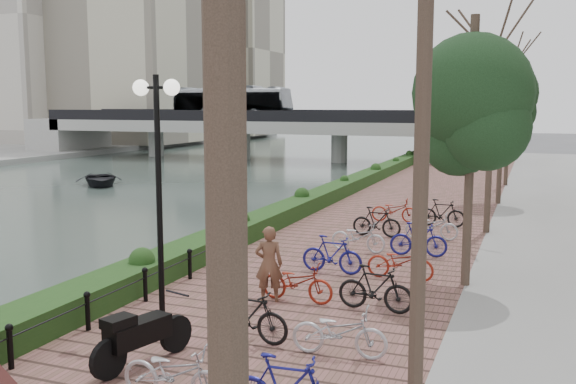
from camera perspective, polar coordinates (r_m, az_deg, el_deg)
The scene contains 12 objects.
river_water at distance 40.51m, azimuth -16.18°, elevation 0.56°, with size 30.00×130.00×0.02m, color #415148.
promenade at distance 25.45m, azimuth 8.41°, elevation -2.83°, with size 8.00×75.00×0.50m, color brown.
hedge at distance 28.64m, azimuth 2.90°, elevation -0.46°, with size 1.10×56.00×0.60m, color #193C15.
chain_fence at distance 12.70m, azimuth -20.24°, elevation -11.40°, with size 0.10×14.10×0.70m.
lamppost at distance 12.90m, azimuth -11.51°, elevation 3.95°, with size 1.02×0.32×4.99m.
motorcycle at distance 11.41m, azimuth -12.72°, elevation -12.14°, with size 0.57×1.81×1.13m, color black, non-canonical shape.
pedestrian at distance 14.48m, azimuth -1.71°, elevation -6.41°, with size 0.63×0.41×1.73m, color brown.
bicycle_parking at distance 16.72m, azimuth 6.83°, elevation -5.89°, with size 2.40×17.32×1.00m.
street_trees at distance 19.69m, azimuth 16.89°, elevation 3.89°, with size 3.20×37.12×6.80m.
bridge at distance 57.50m, azimuth -4.27°, elevation 6.27°, with size 36.00×10.77×6.50m.
boat at distance 40.38m, azimuth -16.37°, elevation 1.12°, with size 2.80×3.92×0.81m, color black.
far_buildings at distance 89.69m, azimuth -14.27°, elevation 14.77°, with size 35.00×38.00×38.00m.
Camera 1 is at (9.47, -6.91, 4.93)m, focal length 40.00 mm.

